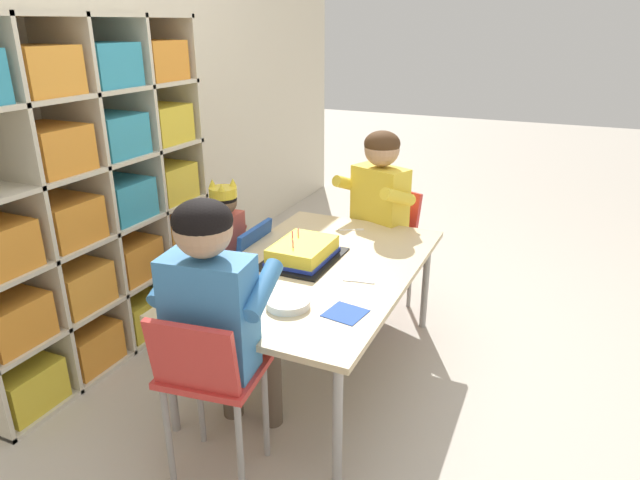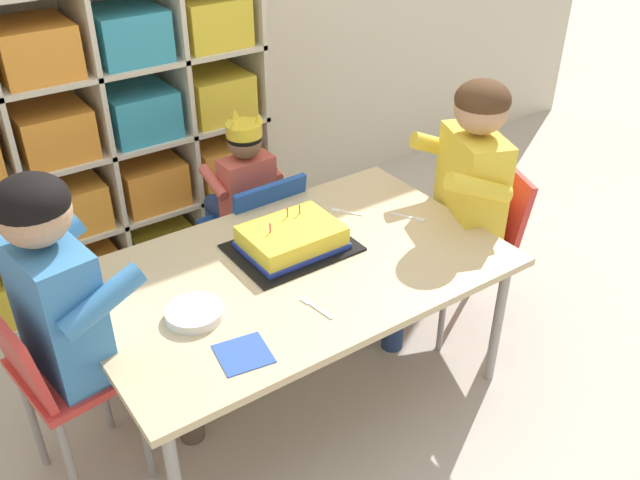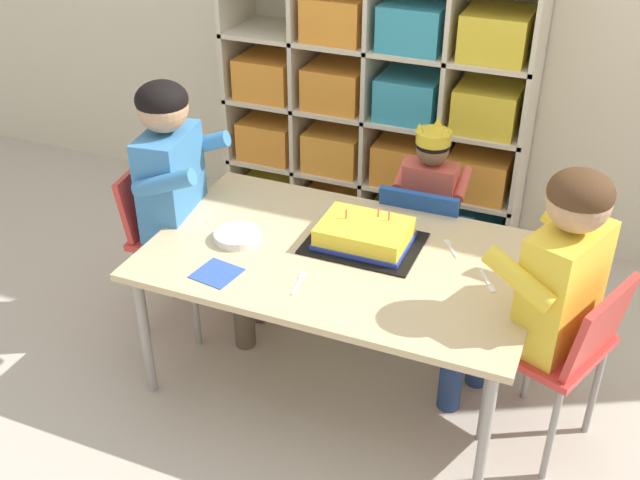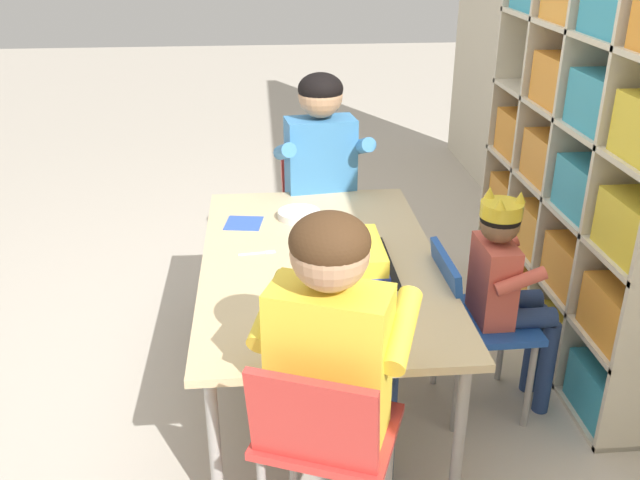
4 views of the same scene
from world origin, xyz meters
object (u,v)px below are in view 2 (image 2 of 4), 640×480
object	(u,v)px
classroom_chair_guest_side	(478,232)
birthday_cake_on_tray	(292,240)
activity_table	(295,275)
child_with_crown	(242,185)
guest_at_table_side	(456,186)
fork_near_cake_tray	(315,307)
fork_at_table_front_edge	(345,212)
fork_near_child_seat	(410,217)
classroom_chair_adult_side	(57,375)
adult_helper_seated	(79,298)
paper_plate_stack	(194,313)
classroom_chair_blue	(258,227)

from	to	relation	value
classroom_chair_guest_side	birthday_cake_on_tray	size ratio (longest dim) A/B	1.70
activity_table	child_with_crown	bearing A→B (deg)	76.09
guest_at_table_side	fork_near_cake_tray	bearing A→B (deg)	-54.10
guest_at_table_side	birthday_cake_on_tray	xyz separation A→B (m)	(-0.64, 0.11, -0.06)
fork_at_table_front_edge	fork_near_cake_tray	distance (m)	0.58
fork_near_child_seat	classroom_chair_adult_side	bearing A→B (deg)	57.60
guest_at_table_side	fork_at_table_front_edge	bearing A→B (deg)	-99.59
adult_helper_seated	paper_plate_stack	bearing A→B (deg)	-121.71
classroom_chair_guest_side	fork_near_cake_tray	size ratio (longest dim) A/B	5.07
child_with_crown	fork_at_table_front_edge	bearing A→B (deg)	112.28
birthday_cake_on_tray	fork_near_cake_tray	bearing A→B (deg)	-111.18
fork_near_child_seat	birthday_cake_on_tray	bearing A→B (deg)	50.33
adult_helper_seated	fork_at_table_front_edge	xyz separation A→B (m)	(1.01, 0.12, -0.11)
adult_helper_seated	fork_near_child_seat	xyz separation A→B (m)	(1.18, -0.05, -0.11)
guest_at_table_side	fork_at_table_front_edge	xyz separation A→B (m)	(-0.35, 0.21, -0.09)
fork_near_child_seat	fork_at_table_front_edge	world-z (taller)	same
paper_plate_stack	fork_at_table_front_edge	xyz separation A→B (m)	(0.73, 0.24, -0.01)
classroom_chair_blue	child_with_crown	world-z (taller)	child_with_crown
classroom_chair_blue	adult_helper_seated	bearing A→B (deg)	27.55
adult_helper_seated	paper_plate_stack	world-z (taller)	adult_helper_seated
classroom_chair_adult_side	birthday_cake_on_tray	world-z (taller)	classroom_chair_adult_side
guest_at_table_side	fork_near_child_seat	xyz separation A→B (m)	(-0.18, 0.04, -0.09)
classroom_chair_blue	fork_at_table_front_edge	xyz separation A→B (m)	(0.19, -0.33, 0.17)
guest_at_table_side	fork_near_cake_tray	distance (m)	0.79
paper_plate_stack	classroom_chair_blue	bearing A→B (deg)	46.61
fork_near_child_seat	fork_near_cake_tray	xyz separation A→B (m)	(-0.58, -0.24, 0.00)
activity_table	classroom_chair_adult_side	distance (m)	0.78
child_with_crown	adult_helper_seated	distance (m)	1.00
classroom_chair_adult_side	adult_helper_seated	distance (m)	0.24
child_with_crown	fork_near_child_seat	bearing A→B (deg)	119.62
classroom_chair_blue	birthday_cake_on_tray	world-z (taller)	birthday_cake_on_tray
paper_plate_stack	fork_at_table_front_edge	bearing A→B (deg)	18.40
guest_at_table_side	fork_at_table_front_edge	world-z (taller)	guest_at_table_side
child_with_crown	adult_helper_seated	size ratio (longest dim) A/B	0.80
activity_table	classroom_chair_adult_side	size ratio (longest dim) A/B	1.95
birthday_cake_on_tray	fork_at_table_front_edge	bearing A→B (deg)	18.07
child_with_crown	classroom_chair_adult_side	distance (m)	1.09
fork_near_child_seat	fork_near_cake_tray	size ratio (longest dim) A/B	0.88
birthday_cake_on_tray	fork_near_child_seat	bearing A→B (deg)	-8.92
activity_table	fork_near_child_seat	distance (m)	0.52
activity_table	adult_helper_seated	distance (m)	0.69
birthday_cake_on_tray	fork_at_table_front_edge	size ratio (longest dim) A/B	3.68
classroom_chair_blue	adult_helper_seated	xyz separation A→B (m)	(-0.82, -0.45, 0.28)
fork_near_cake_tray	guest_at_table_side	bearing A→B (deg)	96.99
birthday_cake_on_tray	fork_near_cake_tray	size ratio (longest dim) A/B	2.98
activity_table	classroom_chair_guest_side	xyz separation A→B (m)	(0.80, -0.06, -0.08)
activity_table	birthday_cake_on_tray	world-z (taller)	birthday_cake_on_tray
activity_table	guest_at_table_side	size ratio (longest dim) A/B	1.31
classroom_chair_adult_side	adult_helper_seated	bearing A→B (deg)	-90.00
activity_table	fork_near_cake_tray	size ratio (longest dim) A/B	10.02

